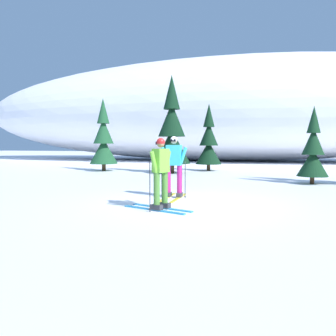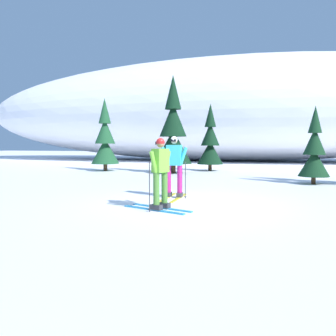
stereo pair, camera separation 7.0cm
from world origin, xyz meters
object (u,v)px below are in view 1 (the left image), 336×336
(skier_lime_jacket, at_px, (160,173))
(pine_tree_center_right, at_px, (313,151))
(pine_tree_far_left, at_px, (104,141))
(pine_tree_center, at_px, (209,143))
(pine_tree_center_left, at_px, (172,132))
(skier_cyan_jacket, at_px, (174,165))

(skier_lime_jacket, height_order, pine_tree_center_right, pine_tree_center_right)
(skier_lime_jacket, xyz_separation_m, pine_tree_far_left, (-6.78, 10.39, 0.89))
(pine_tree_center, distance_m, pine_tree_center_right, 7.47)
(skier_lime_jacket, xyz_separation_m, pine_tree_center_left, (-2.48, 9.99, 1.32))
(skier_lime_jacket, bearing_deg, pine_tree_center, 93.77)
(skier_lime_jacket, bearing_deg, pine_tree_far_left, 123.11)
(pine_tree_center, xyz_separation_m, pine_tree_center_right, (5.05, -5.49, -0.37))
(skier_cyan_jacket, height_order, pine_tree_center, pine_tree_center)
(pine_tree_center_left, bearing_deg, pine_tree_center_right, -25.92)
(skier_lime_jacket, relative_size, pine_tree_far_left, 0.43)
(skier_cyan_jacket, bearing_deg, pine_tree_center_right, 47.59)
(pine_tree_center_left, height_order, pine_tree_center_right, pine_tree_center_left)
(skier_cyan_jacket, distance_m, pine_tree_far_left, 10.81)
(skier_lime_jacket, height_order, pine_tree_center, pine_tree_center)
(skier_cyan_jacket, distance_m, pine_tree_center, 10.37)
(skier_cyan_jacket, xyz_separation_m, skier_lime_jacket, (0.17, -1.88, -0.07))
(pine_tree_far_left, distance_m, pine_tree_center_left, 4.34)
(skier_lime_jacket, relative_size, pine_tree_center_right, 0.59)
(pine_tree_far_left, relative_size, pine_tree_center_left, 0.81)
(pine_tree_far_left, distance_m, pine_tree_center, 6.24)
(skier_cyan_jacket, relative_size, skier_lime_jacket, 0.99)
(pine_tree_far_left, height_order, pine_tree_center_right, pine_tree_far_left)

